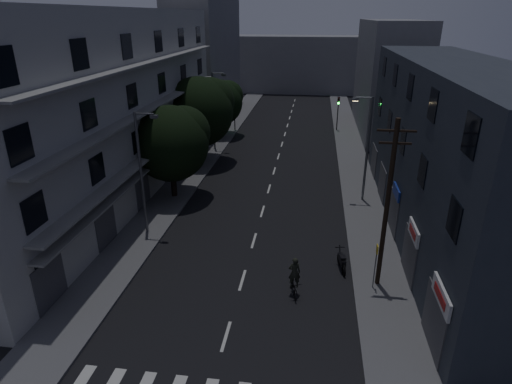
% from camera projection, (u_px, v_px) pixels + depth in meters
% --- Properties ---
extents(ground, '(160.00, 160.00, 0.00)m').
position_uv_depth(ground, '(275.00, 169.00, 40.49)').
color(ground, black).
rests_on(ground, ground).
extents(sidewalk_left, '(3.00, 90.00, 0.15)m').
position_uv_depth(sidewalk_left, '(198.00, 165.00, 41.41)').
color(sidewalk_left, '#565659').
rests_on(sidewalk_left, ground).
extents(sidewalk_right, '(3.00, 90.00, 0.15)m').
position_uv_depth(sidewalk_right, '(355.00, 172.00, 39.51)').
color(sidewalk_right, '#565659').
rests_on(sidewalk_right, ground).
extents(lane_markings, '(0.15, 60.50, 0.01)m').
position_uv_depth(lane_markings, '(280.00, 150.00, 46.20)').
color(lane_markings, beige).
rests_on(lane_markings, ground).
extents(building_left, '(7.00, 36.00, 14.00)m').
position_uv_depth(building_left, '(113.00, 107.00, 32.91)').
color(building_left, '#B0B0AB').
rests_on(building_left, ground).
extents(building_right, '(6.19, 28.00, 11.00)m').
position_uv_depth(building_right, '(449.00, 153.00, 26.80)').
color(building_right, '#2A2F39').
rests_on(building_right, ground).
extents(building_far_left, '(6.00, 20.00, 16.00)m').
position_uv_depth(building_far_left, '(206.00, 57.00, 59.97)').
color(building_far_left, slate).
rests_on(building_far_left, ground).
extents(building_far_right, '(6.00, 20.00, 13.00)m').
position_uv_depth(building_far_right, '(387.00, 77.00, 52.03)').
color(building_far_right, slate).
rests_on(building_far_right, ground).
extents(building_far_end, '(24.00, 8.00, 10.00)m').
position_uv_depth(building_far_end, '(298.00, 64.00, 79.74)').
color(building_far_end, slate).
rests_on(building_far_end, ground).
extents(tree_near, '(5.84, 5.84, 7.20)m').
position_uv_depth(tree_near, '(171.00, 141.00, 32.56)').
color(tree_near, black).
rests_on(tree_near, sidewalk_left).
extents(tree_mid, '(6.63, 6.63, 8.15)m').
position_uv_depth(tree_mid, '(199.00, 109.00, 40.49)').
color(tree_mid, black).
rests_on(tree_mid, sidewalk_left).
extents(tree_far, '(5.26, 5.26, 6.51)m').
position_uv_depth(tree_far, '(221.00, 101.00, 49.96)').
color(tree_far, black).
rests_on(tree_far, sidewalk_left).
extents(traffic_signal_far_right, '(0.28, 0.37, 4.10)m').
position_uv_depth(traffic_signal_far_right, '(338.00, 106.00, 52.52)').
color(traffic_signal_far_right, black).
rests_on(traffic_signal_far_right, sidewalk_right).
extents(traffic_signal_far_left, '(0.28, 0.37, 4.10)m').
position_uv_depth(traffic_signal_far_left, '(234.00, 106.00, 52.71)').
color(traffic_signal_far_left, black).
rests_on(traffic_signal_far_left, sidewalk_left).
extents(street_lamp_left_near, '(1.51, 0.25, 8.00)m').
position_uv_depth(street_lamp_left_near, '(142.00, 168.00, 26.97)').
color(street_lamp_left_near, slate).
rests_on(street_lamp_left_near, sidewalk_left).
extents(street_lamp_right, '(1.51, 0.25, 8.00)m').
position_uv_depth(street_lamp_right, '(366.00, 144.00, 31.84)').
color(street_lamp_right, slate).
rests_on(street_lamp_right, sidewalk_right).
extents(street_lamp_left_far, '(1.51, 0.25, 8.00)m').
position_uv_depth(street_lamp_left_far, '(214.00, 107.00, 44.64)').
color(street_lamp_left_far, '#505357').
rests_on(street_lamp_left_far, sidewalk_left).
extents(utility_pole, '(1.80, 0.24, 9.00)m').
position_uv_depth(utility_pole, '(387.00, 203.00, 21.25)').
color(utility_pole, black).
rests_on(utility_pole, sidewalk_right).
extents(bus_stop_sign, '(0.06, 0.35, 2.52)m').
position_uv_depth(bus_stop_sign, '(376.00, 259.00, 22.04)').
color(bus_stop_sign, '#595B60').
rests_on(bus_stop_sign, sidewalk_right).
extents(motorcycle, '(0.61, 1.92, 1.24)m').
position_uv_depth(motorcycle, '(342.00, 262.00, 24.40)').
color(motorcycle, black).
rests_on(motorcycle, ground).
extents(cyclist, '(0.95, 1.81, 2.18)m').
position_uv_depth(cyclist, '(294.00, 282.00, 22.13)').
color(cyclist, black).
rests_on(cyclist, ground).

